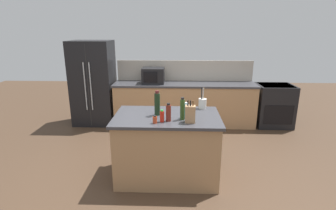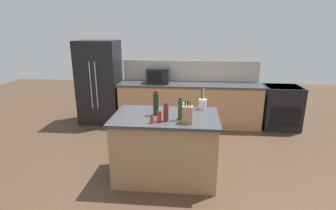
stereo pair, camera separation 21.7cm
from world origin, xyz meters
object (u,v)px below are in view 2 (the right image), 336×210
(utensil_crock, at_px, (203,104))
(dish_soap_bottle, at_px, (184,111))
(olive_oil_bottle, at_px, (180,109))
(knife_block, at_px, (187,114))
(vinegar_bottle, at_px, (166,113))
(microwave, at_px, (158,75))
(spice_jar_paprika, at_px, (152,119))
(range_oven, at_px, (281,107))
(salt_shaker, at_px, (191,112))
(refrigerator, at_px, (100,82))
(spice_jar_oregano, at_px, (190,110))
(hot_sauce_bottle, at_px, (159,116))
(wine_bottle, at_px, (156,104))

(utensil_crock, relative_size, dish_soap_bottle, 1.50)
(olive_oil_bottle, bearing_deg, knife_block, -47.37)
(dish_soap_bottle, bearing_deg, vinegar_bottle, -148.20)
(microwave, bearing_deg, spice_jar_paprika, -84.34)
(microwave, bearing_deg, vinegar_bottle, -80.19)
(range_oven, xyz_separation_m, salt_shaker, (-1.92, -2.21, 0.53))
(refrigerator, bearing_deg, utensil_crock, -40.00)
(knife_block, relative_size, spice_jar_oregano, 2.32)
(olive_oil_bottle, bearing_deg, utensil_crock, 58.56)
(microwave, xyz_separation_m, vinegar_bottle, (0.42, -2.41, -0.05))
(spice_jar_oregano, xyz_separation_m, spice_jar_paprika, (-0.48, -0.43, -0.01))
(range_oven, bearing_deg, microwave, 180.00)
(microwave, relative_size, knife_block, 1.64)
(knife_block, height_order, salt_shaker, knife_block)
(microwave, distance_m, hot_sauce_bottle, 2.47)
(refrigerator, height_order, dish_soap_bottle, refrigerator)
(microwave, height_order, hot_sauce_bottle, microwave)
(vinegar_bottle, height_order, dish_soap_bottle, vinegar_bottle)
(knife_block, bearing_deg, spice_jar_oregano, 88.31)
(wine_bottle, bearing_deg, refrigerator, 125.70)
(wine_bottle, height_order, hot_sauce_bottle, wine_bottle)
(knife_block, distance_m, vinegar_bottle, 0.28)
(microwave, height_order, spice_jar_oregano, microwave)
(salt_shaker, bearing_deg, refrigerator, 132.76)
(dish_soap_bottle, relative_size, olive_oil_bottle, 0.70)
(refrigerator, relative_size, hot_sauce_bottle, 11.57)
(refrigerator, distance_m, hot_sauce_bottle, 3.01)
(dish_soap_bottle, distance_m, hot_sauce_bottle, 0.36)
(microwave, distance_m, wine_bottle, 2.19)
(knife_block, relative_size, spice_jar_paprika, 2.80)
(spice_jar_oregano, relative_size, wine_bottle, 0.36)
(knife_block, distance_m, wine_bottle, 0.52)
(spice_jar_oregano, relative_size, spice_jar_paprika, 1.20)
(hot_sauce_bottle, bearing_deg, spice_jar_oregano, 43.59)
(salt_shaker, bearing_deg, dish_soap_bottle, -146.00)
(dish_soap_bottle, distance_m, salt_shaker, 0.12)
(microwave, distance_m, knife_block, 2.55)
(knife_block, xyz_separation_m, spice_jar_paprika, (-0.45, -0.05, -0.07))
(range_oven, relative_size, salt_shaker, 7.32)
(range_oven, height_order, spice_jar_paprika, spice_jar_paprika)
(utensil_crock, height_order, spice_jar_paprika, utensil_crock)
(knife_block, height_order, hot_sauce_bottle, knife_block)
(range_oven, distance_m, utensil_crock, 2.60)
(spice_jar_oregano, bearing_deg, knife_block, -94.47)
(refrigerator, height_order, hot_sauce_bottle, refrigerator)
(vinegar_bottle, height_order, salt_shaker, vinegar_bottle)
(hot_sauce_bottle, bearing_deg, range_oven, 46.41)
(range_oven, relative_size, utensil_crock, 2.87)
(spice_jar_oregano, xyz_separation_m, hot_sauce_bottle, (-0.39, -0.37, 0.02))
(range_oven, height_order, spice_jar_oregano, spice_jar_oregano)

